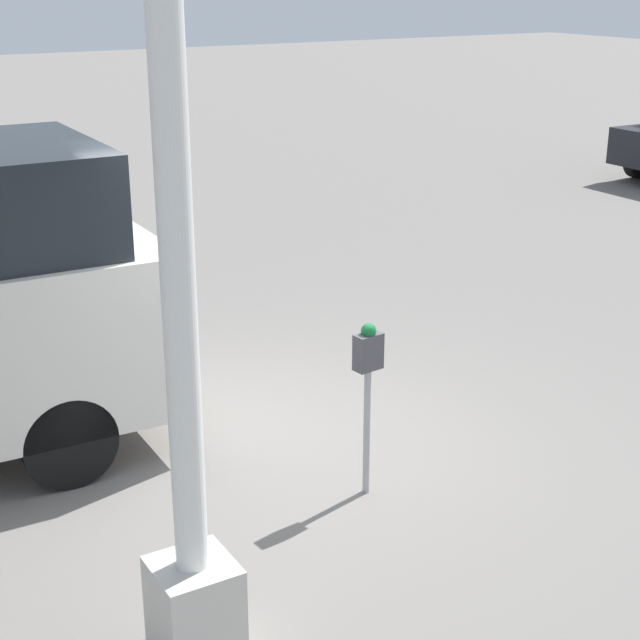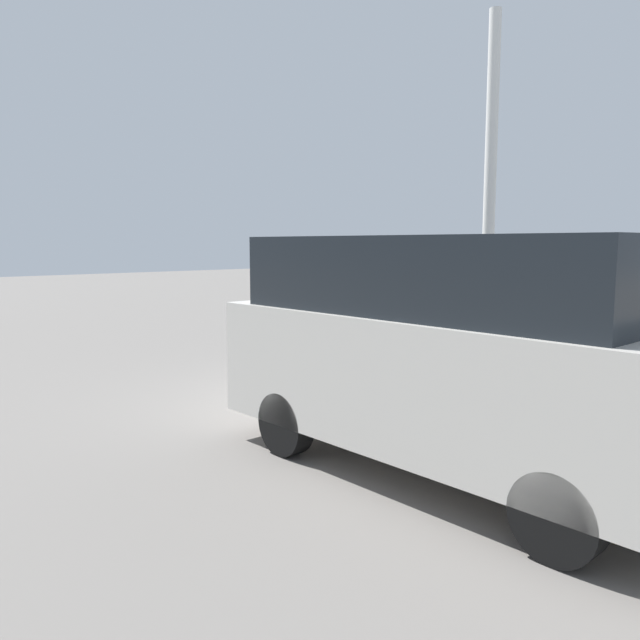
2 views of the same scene
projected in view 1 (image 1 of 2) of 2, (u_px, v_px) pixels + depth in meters
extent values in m
plane|color=slate|center=(302.00, 459.00, 7.63)|extent=(80.00, 80.00, 0.00)
cylinder|color=#9E9EA3|center=(367.00, 432.00, 6.99)|extent=(0.05, 0.05, 0.97)
cube|color=#47474C|center=(368.00, 352.00, 6.78)|extent=(0.21, 0.13, 0.26)
sphere|color=#14662D|center=(369.00, 331.00, 6.73)|extent=(0.11, 0.11, 0.11)
cube|color=beige|center=(195.00, 607.00, 5.41)|extent=(0.44, 0.44, 0.55)
cylinder|color=silver|center=(168.00, 84.00, 4.46)|extent=(0.18, 0.18, 5.11)
cylinder|color=black|center=(68.00, 440.00, 7.17)|extent=(0.71, 0.25, 0.70)
cylinder|color=black|center=(12.00, 362.00, 8.58)|extent=(0.71, 0.25, 0.70)
cylinder|color=black|center=(640.00, 160.00, 17.78)|extent=(0.65, 0.22, 0.65)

